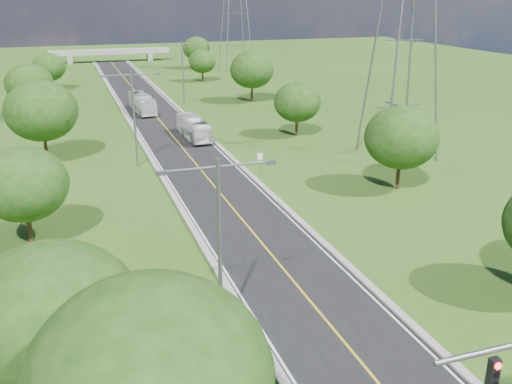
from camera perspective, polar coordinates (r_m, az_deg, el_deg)
ground at (r=76.49m, az=-8.78°, el=6.06°), size 260.00×260.00×0.00m
road at (r=82.26m, az=-9.55°, el=6.99°), size 8.00×150.00×0.06m
curb_left at (r=81.69m, az=-12.51°, el=6.77°), size 0.50×150.00×0.22m
curb_right at (r=83.00m, az=-6.64°, el=7.30°), size 0.50×150.00×0.22m
speed_limit_sign at (r=56.67m, az=0.40°, el=3.19°), size 0.55×0.09×2.40m
overpass at (r=154.62m, az=-14.39°, el=13.37°), size 30.00×3.00×3.20m
streetlight_near_left at (r=28.70m, az=-3.68°, el=-4.44°), size 5.90×0.25×10.00m
streetlight_mid_left at (r=59.88m, az=-12.13°, el=7.93°), size 5.90×0.25×10.00m
streetlight_far_right at (r=93.97m, az=-7.34°, el=12.32°), size 5.90×0.25×10.00m
power_tower_near at (r=63.74m, az=14.78°, el=15.75°), size 9.00×6.40×28.00m
power_tower_far at (r=134.10m, az=-2.12°, el=18.05°), size 9.00×6.40×28.00m
tree_la at (r=24.70m, az=-19.62°, el=-11.67°), size 7.14×7.14×8.30m
tree_lb at (r=43.46m, az=-22.25°, el=0.73°), size 6.30×6.30×7.33m
tree_lc at (r=64.52m, az=-20.69°, el=7.60°), size 7.56×7.56×8.79m
tree_ld at (r=88.37m, az=-21.73°, el=10.01°), size 6.72×6.72×7.82m
tree_le at (r=112.15m, az=-20.01°, el=11.66°), size 5.88×5.88×6.84m
tree_lf at (r=19.39m, az=-10.46°, el=-18.00°), size 7.98×7.98×9.28m
tree_rb at (r=53.50m, az=14.34°, el=5.30°), size 6.72×6.72×7.82m
tree_rc at (r=72.20m, az=4.15°, el=8.96°), size 5.88×5.88×6.84m
tree_rd at (r=94.96m, az=-0.42°, el=12.13°), size 7.14×7.14×8.30m
tree_re at (r=117.35m, az=-5.40°, el=12.87°), size 5.46×5.46×6.35m
tree_rf at (r=137.45m, az=-5.99°, el=14.09°), size 6.30×6.30×7.33m
bus_outbound at (r=71.73m, az=-6.25°, el=6.41°), size 2.53×9.57×2.65m
bus_inbound at (r=88.54m, az=-11.30°, el=8.70°), size 2.95×10.02×2.75m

